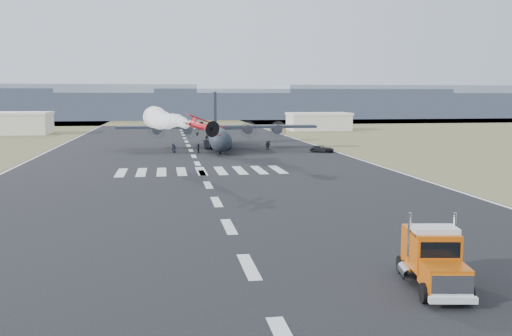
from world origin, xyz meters
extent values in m
plane|color=black|center=(0.00, 0.00, 0.00)|extent=(500.00, 500.00, 0.00)
cube|color=olive|center=(0.00, 230.00, 0.00)|extent=(500.00, 80.00, 0.00)
cube|color=slate|center=(-65.00, 260.00, 8.50)|extent=(150.00, 50.00, 17.00)
cube|color=slate|center=(0.00, 260.00, 6.50)|extent=(150.00, 50.00, 13.00)
cube|color=slate|center=(65.00, 260.00, 7.50)|extent=(150.00, 50.00, 15.00)
cube|color=slate|center=(130.00, 260.00, 8.50)|extent=(150.00, 50.00, 17.00)
cube|color=beige|center=(-52.00, 145.00, 3.00)|extent=(24.00, 14.00, 6.00)
cube|color=white|center=(-52.00, 145.00, 6.30)|extent=(24.50, 14.50, 0.80)
cube|color=beige|center=(46.00, 150.00, 2.60)|extent=(20.00, 12.00, 5.20)
cube|color=white|center=(46.00, 150.00, 5.50)|extent=(20.50, 12.50, 0.80)
cube|color=black|center=(10.43, -5.00, 0.57)|extent=(2.32, 7.16, 0.26)
cube|color=red|center=(9.90, -8.07, 1.40)|extent=(2.78, 2.86, 1.35)
cube|color=silver|center=(9.68, -9.35, 1.30)|extent=(2.28, 0.54, 1.14)
cube|color=silver|center=(9.65, -9.55, 0.57)|extent=(2.61, 0.74, 0.36)
cube|color=red|center=(10.22, -6.23, 2.29)|extent=(2.87, 2.28, 2.29)
cube|color=black|center=(10.07, -7.10, 2.65)|extent=(2.27, 0.51, 0.93)
cube|color=silver|center=(10.27, -5.92, 3.48)|extent=(2.84, 2.08, 0.52)
cube|color=red|center=(10.53, -4.38, 1.97)|extent=(2.91, 2.49, 2.70)
cylinder|color=black|center=(8.65, -8.28, 0.57)|extent=(0.60, 1.20, 1.14)
cylinder|color=black|center=(11.01, -8.68, 0.57)|extent=(0.60, 1.20, 1.14)
cylinder|color=black|center=(9.39, -3.98, 0.57)|extent=(0.60, 1.20, 1.14)
cylinder|color=black|center=(11.74, -4.38, 0.57)|extent=(0.60, 1.20, 1.14)
cylinder|color=black|center=(9.56, -2.95, 0.57)|extent=(0.60, 1.20, 1.14)
cylinder|color=black|center=(11.92, -3.35, 0.57)|extent=(0.60, 1.20, 1.14)
cylinder|color=#B71E0C|center=(-0.82, 35.31, 7.61)|extent=(1.97, 4.66, 0.83)
sphere|color=black|center=(-0.86, 35.49, 7.93)|extent=(0.64, 0.64, 0.64)
cylinder|color=black|center=(-0.26, 33.17, 7.61)|extent=(1.03, 0.77, 0.92)
cylinder|color=black|center=(-0.17, 32.86, 7.61)|extent=(1.97, 0.54, 2.03)
cube|color=#B71E0C|center=(-0.72, 34.95, 7.29)|extent=(5.30, 2.22, 1.92)
cube|color=#B71E0C|center=(-0.65, 34.68, 8.39)|extent=(5.47, 2.27, 1.98)
cube|color=#B71E0C|center=(-1.36, 37.36, 8.07)|extent=(0.30, 0.82, 0.92)
cube|color=#B71E0C|center=(-1.36, 37.36, 7.61)|extent=(1.94, 1.09, 0.07)
cylinder|color=black|center=(-1.34, 34.41, 6.50)|extent=(0.21, 0.42, 0.41)
cylinder|color=black|center=(0.08, 34.78, 6.50)|extent=(0.21, 0.42, 0.41)
sphere|color=white|center=(-1.40, 37.53, 7.61)|extent=(0.64, 0.64, 0.64)
sphere|color=white|center=(-1.96, 39.67, 7.64)|extent=(0.94, 0.94, 0.94)
sphere|color=white|center=(-2.53, 41.81, 7.66)|extent=(1.23, 1.23, 1.23)
sphere|color=white|center=(-3.09, 43.94, 7.69)|extent=(1.53, 1.53, 1.53)
sphere|color=white|center=(-3.65, 46.08, 7.72)|extent=(1.82, 1.82, 1.82)
sphere|color=white|center=(-4.21, 48.22, 7.75)|extent=(2.12, 2.12, 2.12)
sphere|color=white|center=(-4.77, 50.35, 7.77)|extent=(2.41, 2.41, 2.41)
sphere|color=white|center=(-5.33, 52.49, 7.80)|extent=(2.71, 2.71, 2.71)
sphere|color=white|center=(-5.89, 54.63, 7.83)|extent=(3.00, 3.00, 3.00)
sphere|color=white|center=(-6.46, 56.77, 7.86)|extent=(3.30, 3.30, 3.30)
sphere|color=white|center=(-7.02, 58.90, 7.88)|extent=(3.59, 3.59, 3.59)
cylinder|color=black|center=(5.99, 87.44, 2.79)|extent=(5.72, 30.19, 4.29)
sphere|color=black|center=(5.27, 72.44, 2.79)|extent=(4.29, 4.29, 4.29)
cone|color=black|center=(6.71, 102.43, 2.79)|extent=(4.59, 6.63, 4.29)
cube|color=black|center=(5.94, 86.37, 4.82)|extent=(43.05, 6.55, 0.54)
cylinder|color=black|center=(-6.94, 86.45, 4.29)|extent=(2.12, 4.16, 1.93)
cylinder|color=#3F3F44|center=(-7.04, 84.31, 4.29)|extent=(3.64, 0.23, 3.65)
cylinder|color=black|center=(-0.51, 86.14, 4.29)|extent=(2.12, 4.16, 1.93)
cylinder|color=#3F3F44|center=(-0.62, 84.00, 4.29)|extent=(3.64, 0.23, 3.65)
cylinder|color=black|center=(12.34, 85.52, 4.29)|extent=(2.12, 4.16, 1.93)
cylinder|color=#3F3F44|center=(12.23, 83.38, 4.29)|extent=(3.64, 0.23, 3.65)
cylinder|color=black|center=(18.76, 85.22, 4.29)|extent=(2.12, 4.16, 1.93)
cylinder|color=#3F3F44|center=(18.66, 83.07, 4.29)|extent=(3.64, 0.23, 3.65)
cube|color=black|center=(6.60, 100.29, 8.15)|extent=(0.87, 4.85, 8.58)
cube|color=black|center=(6.63, 100.82, 3.65)|extent=(15.15, 3.93, 0.38)
cube|color=black|center=(3.68, 88.62, 1.18)|extent=(1.59, 6.49, 1.72)
cylinder|color=black|center=(3.68, 88.62, 0.59)|extent=(0.59, 1.20, 1.18)
cube|color=black|center=(8.40, 88.40, 1.18)|extent=(1.59, 6.49, 1.72)
cylinder|color=black|center=(8.40, 88.40, 0.59)|extent=(0.59, 1.20, 1.18)
cylinder|color=black|center=(5.42, 75.66, 0.48)|extent=(0.47, 0.98, 0.96)
imported|color=black|center=(26.45, 75.79, 0.68)|extent=(5.40, 4.40, 1.37)
imported|color=black|center=(3.13, 85.09, 0.78)|extent=(0.72, 0.67, 1.56)
imported|color=black|center=(-3.70, 82.28, 0.81)|extent=(0.71, 0.90, 1.62)
imported|color=black|center=(5.27, 79.48, 0.87)|extent=(1.24, 0.88, 1.75)
imported|color=black|center=(16.12, 82.34, 0.94)|extent=(1.13, 0.62, 1.89)
imported|color=black|center=(-3.58, 79.49, 0.85)|extent=(0.89, 0.62, 1.70)
imported|color=black|center=(1.23, 78.21, 0.95)|extent=(0.96, 1.84, 1.90)
imported|color=black|center=(4.01, 83.89, 0.85)|extent=(0.58, 0.68, 1.70)
imported|color=black|center=(17.05, 85.05, 0.89)|extent=(0.56, 0.88, 1.78)
camera|label=1|loc=(-5.43, -36.86, 11.41)|focal=40.00mm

